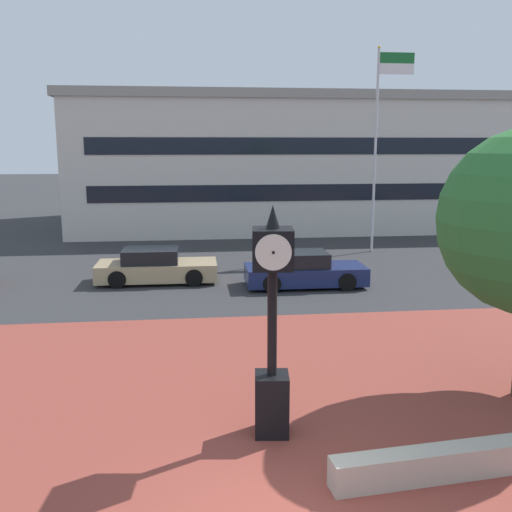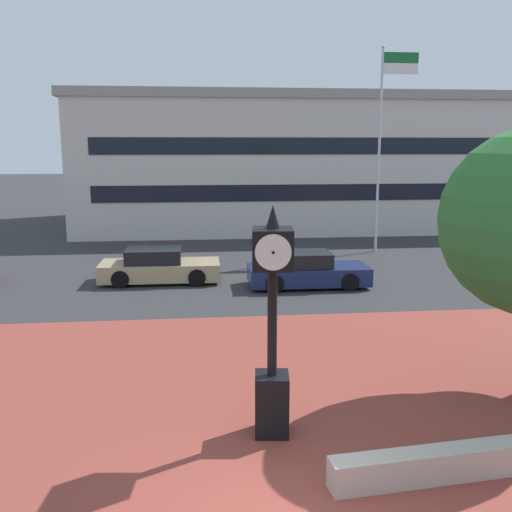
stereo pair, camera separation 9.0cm
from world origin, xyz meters
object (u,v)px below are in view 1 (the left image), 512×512
Objects in this scene: car_street_far at (156,267)px; car_street_distant at (304,271)px; street_clock at (272,330)px; flagpole_primary at (380,133)px; civic_building at (294,161)px.

car_street_distant is at bearing 77.29° from car_street_far.
street_clock is 0.43× the size of flagpole_primary.
flagpole_primary is at bearing -79.88° from civic_building.
civic_building is at bearing 100.12° from flagpole_primary.
street_clock is 19.33m from flagpole_primary.
car_street_distant is 18.46m from civic_building.
car_street_far is at bearing -152.78° from flagpole_primary.
flagpole_primary reaches higher than car_street_far.
car_street_far is 0.16× the size of civic_building.
civic_building is (5.58, 28.70, 2.09)m from street_clock.
street_clock reaches higher than car_street_distant.
flagpole_primary is at bearing 72.61° from street_clock.
street_clock is 11.22m from car_street_distant.
street_clock is at bearing 13.33° from car_street_far.
flagpole_primary is at bearing 144.07° from car_street_distant.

